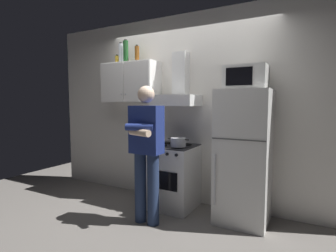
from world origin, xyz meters
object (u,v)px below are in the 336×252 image
(person_standing, at_px, (146,149))
(cooking_pot, at_px, (178,142))
(range_hood, at_px, (178,92))
(microwave, at_px, (246,78))
(bottle_spice_jar, at_px, (117,60))
(upper_cabinet, at_px, (131,83))
(bottle_beer_brown, at_px, (137,54))
(refrigerator, at_px, (244,156))
(bottle_vodka_clear, at_px, (121,53))
(stove_oven, at_px, (173,176))
(bottle_wine_green, at_px, (126,52))

(person_standing, xyz_separation_m, cooking_pot, (0.18, 0.49, 0.03))
(range_hood, distance_m, microwave, 0.97)
(range_hood, height_order, bottle_spice_jar, bottle_spice_jar)
(upper_cabinet, height_order, bottle_beer_brown, bottle_beer_brown)
(range_hood, bearing_deg, refrigerator, -7.55)
(upper_cabinet, height_order, bottle_vodka_clear, bottle_vodka_clear)
(microwave, xyz_separation_m, bottle_beer_brown, (-1.65, 0.14, 0.43))
(microwave, xyz_separation_m, person_standing, (-1.00, -0.62, -0.84))
(stove_oven, distance_m, refrigerator, 1.02)
(microwave, xyz_separation_m, cooking_pot, (-0.82, -0.14, -0.81))
(cooking_pot, height_order, bottle_beer_brown, bottle_beer_brown)
(microwave, bearing_deg, bottle_vodka_clear, 177.30)
(microwave, relative_size, bottle_wine_green, 1.38)
(bottle_vodka_clear, bearing_deg, range_hood, 1.00)
(person_standing, height_order, bottle_beer_brown, bottle_beer_brown)
(microwave, bearing_deg, range_hood, 173.54)
(bottle_wine_green, bearing_deg, stove_oven, -6.32)
(upper_cabinet, relative_size, person_standing, 0.55)
(microwave, relative_size, bottle_beer_brown, 1.84)
(upper_cabinet, xyz_separation_m, refrigerator, (1.75, -0.12, -0.95))
(stove_oven, xyz_separation_m, cooking_pot, (0.13, -0.12, 0.50))
(bottle_wine_green, bearing_deg, refrigerator, -3.00)
(bottle_wine_green, bearing_deg, bottle_vodka_clear, 172.41)
(stove_oven, relative_size, person_standing, 0.53)
(microwave, bearing_deg, cooking_pot, -170.43)
(bottle_spice_jar, bearing_deg, upper_cabinet, 1.52)
(person_standing, distance_m, cooking_pot, 0.52)
(cooking_pot, bearing_deg, range_hood, 117.88)
(bottle_wine_green, height_order, bottle_vodka_clear, bottle_wine_green)
(stove_oven, distance_m, bottle_vodka_clear, 2.02)
(bottle_beer_brown, relative_size, bottle_vodka_clear, 0.82)
(bottle_beer_brown, bearing_deg, microwave, -4.78)
(stove_oven, xyz_separation_m, bottle_beer_brown, (-0.70, 0.16, 1.74))
(person_standing, relative_size, bottle_spice_jar, 11.74)
(cooking_pot, relative_size, bottle_beer_brown, 1.16)
(bottle_beer_brown, bearing_deg, range_hood, -2.49)
(range_hood, bearing_deg, upper_cabinet, -179.91)
(upper_cabinet, relative_size, bottle_wine_green, 2.60)
(stove_oven, relative_size, bottle_spice_jar, 6.26)
(stove_oven, distance_m, cooking_pot, 0.53)
(stove_oven, distance_m, bottle_beer_brown, 1.88)
(range_hood, xyz_separation_m, person_standing, (-0.05, -0.73, -0.70))
(upper_cabinet, relative_size, microwave, 1.88)
(upper_cabinet, bearing_deg, person_standing, -44.26)
(stove_oven, distance_m, bottle_wine_green, 1.98)
(stove_oven, relative_size, microwave, 1.82)
(person_standing, xyz_separation_m, bottle_spice_jar, (-1.00, 0.72, 1.21))
(upper_cabinet, bearing_deg, stove_oven, -8.90)
(stove_oven, relative_size, range_hood, 1.17)
(range_hood, relative_size, person_standing, 0.46)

